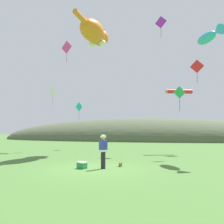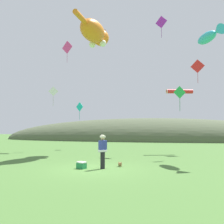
% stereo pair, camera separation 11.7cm
% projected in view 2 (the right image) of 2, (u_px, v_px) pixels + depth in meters
% --- Properties ---
extents(ground_plane, '(120.00, 120.00, 0.00)m').
position_uv_depth(ground_plane, '(95.00, 169.00, 13.03)').
color(ground_plane, '#477033').
extents(distant_hill_ridge, '(53.38, 14.84, 7.56)m').
position_uv_depth(distant_hill_ridge, '(163.00, 141.00, 41.60)').
color(distant_hill_ridge, '#4C563D').
rests_on(distant_hill_ridge, ground).
extents(festival_attendant, '(0.45, 0.49, 1.77)m').
position_uv_depth(festival_attendant, '(103.00, 150.00, 13.13)').
color(festival_attendant, black).
rests_on(festival_attendant, ground).
extents(kite_spool, '(0.14, 0.26, 0.26)m').
position_uv_depth(kite_spool, '(120.00, 164.00, 13.78)').
color(kite_spool, olive).
rests_on(kite_spool, ground).
extents(picnic_cooler, '(0.58, 0.50, 0.36)m').
position_uv_depth(picnic_cooler, '(81.00, 165.00, 13.13)').
color(picnic_cooler, '#268C4C').
rests_on(picnic_cooler, ground).
extents(kite_giant_cat, '(2.04, 6.45, 1.96)m').
position_uv_depth(kite_giant_cat, '(95.00, 33.00, 21.53)').
color(kite_giant_cat, orange).
extents(kite_fish_windsock, '(1.74, 2.75, 0.82)m').
position_uv_depth(kite_fish_windsock, '(209.00, 36.00, 17.26)').
color(kite_fish_windsock, '#33B2CC').
extents(kite_tube_streamer, '(2.38, 1.08, 0.44)m').
position_uv_depth(kite_tube_streamer, '(179.00, 91.00, 22.02)').
color(kite_tube_streamer, red).
extents(kite_diamond_pink, '(1.31, 0.44, 2.28)m').
position_uv_depth(kite_diamond_pink, '(67.00, 47.00, 25.57)').
color(kite_diamond_pink, '#E53F8C').
extents(kite_diamond_white, '(0.89, 0.34, 1.84)m').
position_uv_depth(kite_diamond_white, '(53.00, 92.00, 23.99)').
color(kite_diamond_white, white).
extents(kite_diamond_green, '(0.87, 0.34, 1.82)m').
position_uv_depth(kite_diamond_green, '(180.00, 93.00, 17.94)').
color(kite_diamond_green, green).
extents(kite_diamond_violet, '(1.09, 0.49, 2.08)m').
position_uv_depth(kite_diamond_violet, '(161.00, 22.00, 23.11)').
color(kite_diamond_violet, purple).
extents(kite_diamond_teal, '(0.91, 0.43, 1.89)m').
position_uv_depth(kite_diamond_teal, '(80.00, 107.00, 25.80)').
color(kite_diamond_teal, '#19BFBF').
extents(kite_diamond_red, '(1.21, 0.30, 2.14)m').
position_uv_depth(kite_diamond_red, '(198.00, 66.00, 22.35)').
color(kite_diamond_red, red).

